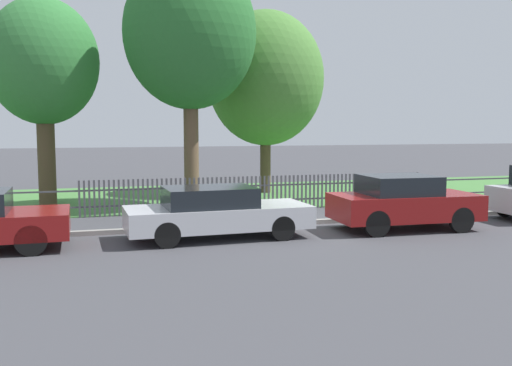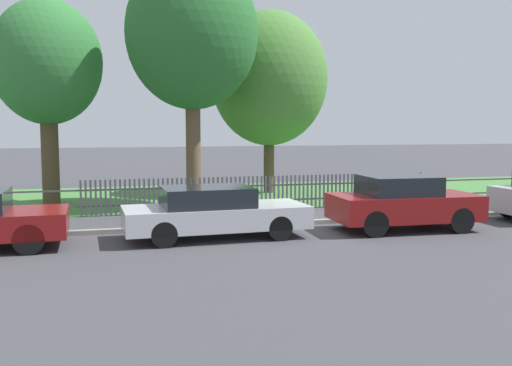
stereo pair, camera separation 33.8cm
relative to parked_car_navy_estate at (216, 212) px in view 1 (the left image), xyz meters
The scene contains 10 objects.
ground_plane 2.76m from the parked_car_navy_estate, 25.23° to the left, with size 120.00×120.00×0.00m, color #424247.
kerb_stone 2.79m from the parked_car_navy_estate, 27.14° to the left, with size 42.51×0.20×0.12m, color gray.
grass_strip 8.76m from the parked_car_navy_estate, 73.91° to the left, with size 42.51×8.47×0.01m, color #477F3D.
park_fence 4.82m from the parked_car_navy_estate, 59.85° to the left, with size 42.51×0.05×1.12m.
parked_car_navy_estate is the anchor object (origin of this frame).
parked_car_red_compact 5.02m from the parked_car_navy_estate, ahead, with size 3.86×1.90×1.44m.
covered_motorcycle 3.36m from the parked_car_navy_estate, 77.77° to the left, with size 1.77×0.83×0.99m.
tree_nearest_kerb 9.58m from the parked_car_navy_estate, 120.68° to the left, with size 3.73×3.73×7.07m.
tree_behind_motorcycle 7.76m from the parked_car_navy_estate, 86.25° to the left, with size 4.44×4.44×8.39m.
tree_mid_park 10.46m from the parked_car_navy_estate, 65.95° to the left, with size 4.71×4.71×7.35m.
Camera 1 is at (-5.25, -14.62, 2.74)m, focal length 40.00 mm.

